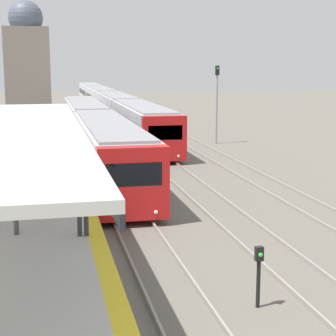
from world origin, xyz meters
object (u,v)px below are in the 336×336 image
(signal_post_near, at_px, (259,270))
(signal_mast_far, at_px, (217,96))
(person_on_platform, at_px, (82,204))
(train_near, at_px, (95,131))
(train_far, at_px, (108,103))

(signal_post_near, bearing_deg, signal_mast_far, 74.83)
(person_on_platform, xyz_separation_m, signal_post_near, (4.03, -4.00, -0.90))
(signal_mast_far, bearing_deg, train_near, -154.23)
(train_far, bearing_deg, person_on_platform, -97.26)
(train_far, bearing_deg, signal_mast_far, -75.28)
(signal_post_near, bearing_deg, train_far, 87.84)
(signal_post_near, height_order, signal_mast_far, signal_mast_far)
(signal_mast_far, bearing_deg, person_on_platform, -115.64)
(person_on_platform, distance_m, train_far, 46.92)
(person_on_platform, height_order, signal_post_near, person_on_platform)
(signal_post_near, bearing_deg, train_near, 94.62)
(train_near, xyz_separation_m, signal_mast_far, (9.63, 4.65, 1.90))
(person_on_platform, bearing_deg, signal_post_near, -44.80)
(train_near, xyz_separation_m, signal_post_near, (1.92, -23.79, -0.74))
(train_near, distance_m, signal_post_near, 23.88)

